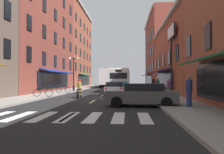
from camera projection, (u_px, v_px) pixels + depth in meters
ground_plane at (99, 98)px, 19.38m from camera, size 34.80×80.00×0.10m
lane_centre_dashes at (98, 98)px, 19.13m from camera, size 0.14×73.90×0.01m
crosswalk_near at (68, 117)px, 9.41m from camera, size 7.10×2.80×0.01m
sidewalk_left at (34, 97)px, 19.81m from camera, size 3.00×80.00×0.14m
sidewalk_right at (166, 97)px, 18.96m from camera, size 3.00×80.00×0.14m
storefront_row_left at (9, 29)px, 25.52m from camera, size 9.44×79.90×18.00m
billboard_sign at (171, 41)px, 22.21m from camera, size 0.40×3.14×7.07m
transit_bus at (121, 80)px, 31.74m from camera, size 2.76×11.97×3.06m
box_truck at (107, 78)px, 43.19m from camera, size 2.58×6.88×3.76m
sedan_near at (115, 89)px, 22.37m from camera, size 1.96×4.31×1.37m
sedan_mid at (142, 94)px, 13.19m from camera, size 4.35×2.20×1.39m
motorcycle_rider at (80, 90)px, 19.42m from camera, size 0.62×2.07×1.66m
bicycle_near at (43, 92)px, 19.12m from camera, size 1.70×0.49×0.91m
bicycle_mid at (63, 90)px, 24.67m from camera, size 1.71×0.48×0.91m
pedestrian_near at (158, 84)px, 26.85m from camera, size 0.48×0.51×1.69m
pedestrian_mid at (189, 90)px, 11.98m from camera, size 0.36×0.36×1.70m
pedestrian_far at (169, 88)px, 18.54m from camera, size 0.36×0.36×1.59m
pedestrian_rear at (153, 84)px, 29.91m from camera, size 0.36×0.36×1.84m
street_lamp_twin at (74, 72)px, 29.67m from camera, size 1.42×0.32×4.57m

